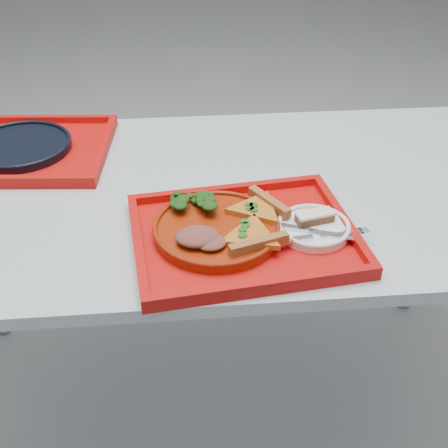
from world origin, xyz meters
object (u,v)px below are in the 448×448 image
at_px(dinner_plate, 217,230).
at_px(dessert_bar, 315,217).
at_px(tray_main, 244,238).
at_px(tray_far, 21,152).
at_px(navy_plate, 20,147).

relative_size(dinner_plate, dessert_bar, 3.13).
xyz_separation_m(tray_main, tray_far, (-0.53, 0.42, 0.00)).
bearing_deg(tray_far, navy_plate, -175.34).
height_order(navy_plate, dessert_bar, dessert_bar).
xyz_separation_m(tray_far, dessert_bar, (0.68, -0.40, 0.03)).
distance_m(tray_main, navy_plate, 0.68).
bearing_deg(navy_plate, tray_main, -38.20).
height_order(tray_main, navy_plate, navy_plate).
bearing_deg(navy_plate, dinner_plate, -40.58).
relative_size(tray_far, dinner_plate, 1.73).
distance_m(tray_main, tray_far, 0.68).
bearing_deg(tray_main, navy_plate, 135.10).
bearing_deg(tray_far, dessert_bar, -25.87).
bearing_deg(tray_main, dinner_plate, 162.99).
xyz_separation_m(dinner_plate, navy_plate, (-0.48, 0.41, -0.00)).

